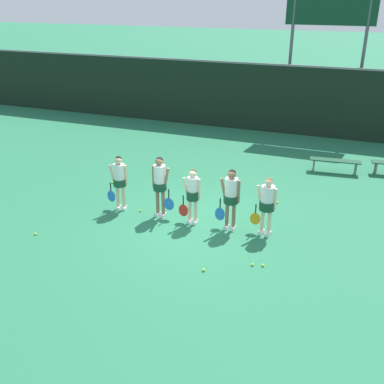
# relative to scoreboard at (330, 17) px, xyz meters

# --- Properties ---
(ground_plane) EXTENTS (140.00, 140.00, 0.00)m
(ground_plane) POSITION_rel_scoreboard_xyz_m (-2.33, -10.48, -5.01)
(ground_plane) COLOR #26724C
(fence_windscreen) EXTENTS (60.00, 0.08, 3.09)m
(fence_windscreen) POSITION_rel_scoreboard_xyz_m (-2.33, -0.82, -3.45)
(fence_windscreen) COLOR black
(fence_windscreen) RESTS_ON ground_plane
(scoreboard) EXTENTS (3.74, 0.15, 6.42)m
(scoreboard) POSITION_rel_scoreboard_xyz_m (0.00, 0.00, 0.00)
(scoreboard) COLOR #515156
(scoreboard) RESTS_ON ground_plane
(bench_courtside) EXTENTS (1.80, 0.53, 0.47)m
(bench_courtside) POSITION_rel_scoreboard_xyz_m (1.15, -5.08, -4.61)
(bench_courtside) COLOR #19472D
(bench_courtside) RESTS_ON ground_plane
(player_0) EXTENTS (0.64, 0.38, 1.67)m
(player_0) POSITION_rel_scoreboard_xyz_m (-4.61, -10.42, -4.02)
(player_0) COLOR beige
(player_0) RESTS_ON ground_plane
(player_1) EXTENTS (0.67, 0.38, 1.81)m
(player_1) POSITION_rel_scoreboard_xyz_m (-3.30, -10.43, -3.93)
(player_1) COLOR #8C664C
(player_1) RESTS_ON ground_plane
(player_2) EXTENTS (0.63, 0.35, 1.61)m
(player_2) POSITION_rel_scoreboard_xyz_m (-2.29, -10.50, -4.07)
(player_2) COLOR beige
(player_2) RESTS_ON ground_plane
(player_3) EXTENTS (0.68, 0.40, 1.74)m
(player_3) POSITION_rel_scoreboard_xyz_m (-1.20, -10.47, -3.97)
(player_3) COLOR #8C664C
(player_3) RESTS_ON ground_plane
(player_4) EXTENTS (0.68, 0.41, 1.64)m
(player_4) POSITION_rel_scoreboard_xyz_m (-0.23, -10.44, -4.04)
(player_4) COLOR beige
(player_4) RESTS_ON ground_plane
(tennis_ball_0) EXTENTS (0.07, 0.07, 0.07)m
(tennis_ball_0) POSITION_rel_scoreboard_xyz_m (-5.99, -12.66, -4.98)
(tennis_ball_0) COLOR #CCE033
(tennis_ball_0) RESTS_ON ground_plane
(tennis_ball_1) EXTENTS (0.06, 0.06, 0.06)m
(tennis_ball_1) POSITION_rel_scoreboard_xyz_m (-5.84, -8.80, -4.98)
(tennis_ball_1) COLOR #CCE033
(tennis_ball_1) RESTS_ON ground_plane
(tennis_ball_2) EXTENTS (0.07, 0.07, 0.07)m
(tennis_ball_2) POSITION_rel_scoreboard_xyz_m (0.07, -12.00, -4.98)
(tennis_ball_2) COLOR #CCE033
(tennis_ball_2) RESTS_ON ground_plane
(tennis_ball_3) EXTENTS (0.07, 0.07, 0.07)m
(tennis_ball_3) POSITION_rel_scoreboard_xyz_m (-0.27, -8.42, -4.98)
(tennis_ball_3) COLOR #CCE033
(tennis_ball_3) RESTS_ON ground_plane
(tennis_ball_4) EXTENTS (0.06, 0.06, 0.06)m
(tennis_ball_4) POSITION_rel_scoreboard_xyz_m (-3.97, -10.40, -4.98)
(tennis_ball_4) COLOR #CCE033
(tennis_ball_4) RESTS_ON ground_plane
(tennis_ball_5) EXTENTS (0.07, 0.07, 0.07)m
(tennis_ball_5) POSITION_rel_scoreboard_xyz_m (-0.17, -12.06, -4.98)
(tennis_ball_5) COLOR #CCE033
(tennis_ball_5) RESTS_ON ground_plane
(tennis_ball_6) EXTENTS (0.07, 0.07, 0.07)m
(tennis_ball_6) POSITION_rel_scoreboard_xyz_m (-1.19, -12.68, -4.98)
(tennis_ball_6) COLOR #CCE033
(tennis_ball_6) RESTS_ON ground_plane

